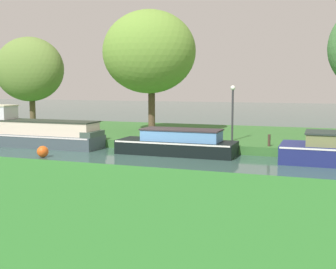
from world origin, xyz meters
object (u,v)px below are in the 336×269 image
Objects in this scene: slate_barge at (34,133)px; willow_tree_left at (29,69)px; lamp_post at (233,106)px; mooring_post_near at (197,137)px; mooring_post_far at (269,140)px; black_narrowboat at (178,143)px; channel_buoy at (43,152)px; willow_tree_centre at (149,52)px.

slate_barge is 8.63m from willow_tree_left.
lamp_post is 4.96× the size of mooring_post_near.
slate_barge is 10.32m from lamp_post.
mooring_post_far is at bearing 0.00° from mooring_post_near.
lamp_post is (14.75, -3.51, -2.06)m from willow_tree_left.
slate_barge is at bearing -173.87° from mooring_post_far.
channel_buoy is (-5.36, -2.77, -0.25)m from black_narrowboat.
lamp_post is 5.11× the size of mooring_post_far.
black_narrowboat reaches higher than mooring_post_far.
slate_barge is 11.91m from mooring_post_far.
mooring_post_near is at bearing 8.56° from slate_barge.
willow_tree_left is at bearing 159.85° from mooring_post_near.
mooring_post_far is (1.98, -1.39, -1.47)m from lamp_post.
lamp_post is (1.98, 2.66, 1.64)m from black_narrowboat.
mooring_post_near is 3.40m from mooring_post_far.
willow_tree_centre is at bearing 75.38° from channel_buoy.
lamp_post reaches higher than channel_buoy.
channel_buoy is (7.41, -8.93, -3.95)m from willow_tree_left.
willow_tree_centre is 12.73× the size of mooring_post_near.
willow_tree_centre is at bearing 46.82° from slate_barge.
willow_tree_centre is (9.38, -1.38, 0.84)m from willow_tree_left.
mooring_post_far is (7.35, -3.52, -4.38)m from willow_tree_centre.
willow_tree_left is at bearing 154.23° from black_narrowboat.
mooring_post_far is (11.84, 1.27, -0.00)m from slate_barge.
black_narrowboat is at bearing -54.73° from willow_tree_centre.
mooring_post_near reaches higher than mooring_post_far.
willow_tree_left is 10.84× the size of mooring_post_near.
slate_barge reaches higher than mooring_post_far.
black_narrowboat is 4.16m from mooring_post_far.
black_narrowboat is 14.65m from willow_tree_left.
black_narrowboat is (7.88, 0.00, -0.16)m from slate_barge.
slate_barge is 15.38× the size of channel_buoy.
mooring_post_near is (-1.41, -1.39, -1.46)m from lamp_post.
black_narrowboat is 0.78× the size of willow_tree_centre.
channel_buoy is (-7.34, -5.42, -1.89)m from lamp_post.
slate_barge is 2.83× the size of lamp_post.
willow_tree_left is at bearing 163.70° from mooring_post_far.
willow_tree_centre is 2.57× the size of lamp_post.
willow_tree_centre is 9.16m from channel_buoy.
channel_buoy is at bearing -145.72° from mooring_post_near.
black_narrowboat is at bearing 0.00° from slate_barge.
willow_tree_left is 2.18× the size of lamp_post.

